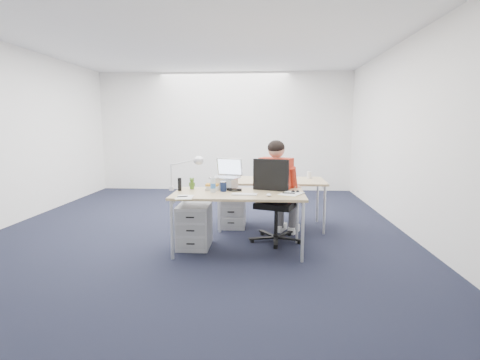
% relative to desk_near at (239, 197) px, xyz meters
% --- Properties ---
extents(floor, '(7.00, 7.00, 0.00)m').
position_rel_desk_near_xyz_m(floor, '(-0.64, 0.99, -0.68)').
color(floor, black).
rests_on(floor, ground).
extents(room, '(6.02, 7.02, 2.80)m').
position_rel_desk_near_xyz_m(room, '(-0.64, 0.99, 1.03)').
color(room, white).
rests_on(room, ground).
extents(desk_near, '(1.60, 0.80, 0.73)m').
position_rel_desk_near_xyz_m(desk_near, '(0.00, 0.00, 0.00)').
color(desk_near, tan).
rests_on(desk_near, ground).
extents(desk_far, '(1.60, 0.80, 0.73)m').
position_rel_desk_near_xyz_m(desk_far, '(0.42, 1.14, 0.00)').
color(desk_far, tan).
rests_on(desk_far, ground).
extents(office_chair, '(0.91, 0.91, 1.13)m').
position_rel_desk_near_xyz_m(office_chair, '(0.46, 0.39, -0.36)').
color(office_chair, black).
rests_on(office_chair, ground).
extents(seated_person, '(0.62, 0.81, 1.34)m').
position_rel_desk_near_xyz_m(seated_person, '(0.52, 0.57, -0.01)').
color(seated_person, red).
rests_on(seated_person, ground).
extents(drawer_pedestal_near, '(0.40, 0.50, 0.55)m').
position_rel_desk_near_xyz_m(drawer_pedestal_near, '(-0.58, 0.12, -0.41)').
color(drawer_pedestal_near, '#A1A3A6').
rests_on(drawer_pedestal_near, ground).
extents(drawer_pedestal_far, '(0.40, 0.50, 0.55)m').
position_rel_desk_near_xyz_m(drawer_pedestal_far, '(-0.17, 1.14, -0.41)').
color(drawer_pedestal_far, '#A1A3A6').
rests_on(drawer_pedestal_far, ground).
extents(silver_laptop, '(0.43, 0.38, 0.38)m').
position_rel_desk_near_xyz_m(silver_laptop, '(-0.20, 0.35, 0.24)').
color(silver_laptop, silver).
rests_on(silver_laptop, desk_near).
extents(wireless_keyboard, '(0.31, 0.14, 0.01)m').
position_rel_desk_near_xyz_m(wireless_keyboard, '(0.08, -0.13, 0.05)').
color(wireless_keyboard, white).
rests_on(wireless_keyboard, desk_near).
extents(computer_mouse, '(0.07, 0.10, 0.03)m').
position_rel_desk_near_xyz_m(computer_mouse, '(0.36, -0.21, 0.06)').
color(computer_mouse, white).
rests_on(computer_mouse, desk_near).
extents(headphones, '(0.24, 0.21, 0.03)m').
position_rel_desk_near_xyz_m(headphones, '(-0.07, 0.15, 0.06)').
color(headphones, black).
rests_on(headphones, desk_near).
extents(can_koozie, '(0.10, 0.10, 0.13)m').
position_rel_desk_near_xyz_m(can_koozie, '(-0.20, 0.10, 0.11)').
color(can_koozie, '#162245').
rests_on(can_koozie, desk_near).
extents(water_bottle, '(0.08, 0.08, 0.21)m').
position_rel_desk_near_xyz_m(water_bottle, '(-0.32, 0.03, 0.15)').
color(water_bottle, silver).
rests_on(water_bottle, desk_near).
extents(bear_figurine, '(0.08, 0.07, 0.15)m').
position_rel_desk_near_xyz_m(bear_figurine, '(-0.62, 0.24, 0.12)').
color(bear_figurine, '#33651B').
rests_on(bear_figurine, desk_near).
extents(book_stack, '(0.21, 0.19, 0.08)m').
position_rel_desk_near_xyz_m(book_stack, '(-0.35, 0.20, 0.09)').
color(book_stack, silver).
rests_on(book_stack, desk_near).
extents(cordless_phone, '(0.05, 0.03, 0.16)m').
position_rel_desk_near_xyz_m(cordless_phone, '(-0.75, 0.10, 0.13)').
color(cordless_phone, black).
rests_on(cordless_phone, desk_near).
extents(papers_left, '(0.21, 0.28, 0.01)m').
position_rel_desk_near_xyz_m(papers_left, '(-0.60, -0.35, 0.05)').
color(papers_left, '#DDCD80').
rests_on(papers_left, desk_near).
extents(papers_right, '(0.34, 0.38, 0.01)m').
position_rel_desk_near_xyz_m(papers_right, '(0.63, -0.06, 0.05)').
color(papers_right, '#DDCD80').
rests_on(papers_right, desk_near).
extents(sunglasses, '(0.10, 0.05, 0.02)m').
position_rel_desk_near_xyz_m(sunglasses, '(0.69, 0.04, 0.06)').
color(sunglasses, black).
rests_on(sunglasses, desk_near).
extents(desk_lamp, '(0.42, 0.21, 0.45)m').
position_rel_desk_near_xyz_m(desk_lamp, '(-0.73, 0.13, 0.27)').
color(desk_lamp, silver).
rests_on(desk_lamp, desk_near).
extents(dark_laptop, '(0.38, 0.37, 0.22)m').
position_rel_desk_near_xyz_m(dark_laptop, '(0.57, 0.87, 0.16)').
color(dark_laptop, black).
rests_on(dark_laptop, desk_far).
extents(far_cup, '(0.09, 0.09, 0.11)m').
position_rel_desk_near_xyz_m(far_cup, '(1.02, 1.34, 0.10)').
color(far_cup, white).
rests_on(far_cup, desk_far).
extents(far_papers, '(0.28, 0.35, 0.01)m').
position_rel_desk_near_xyz_m(far_papers, '(-0.31, 1.28, 0.05)').
color(far_papers, white).
rests_on(far_papers, desk_far).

